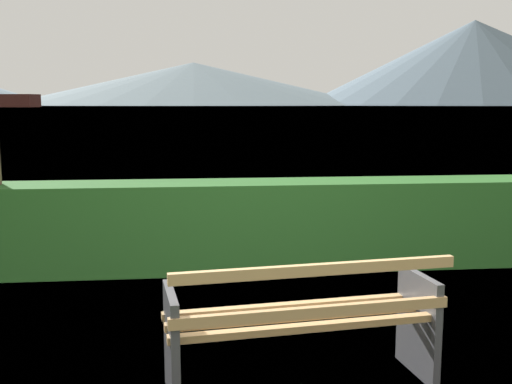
% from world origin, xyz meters
% --- Properties ---
extents(ground_plane, '(1400.00, 1400.00, 0.00)m').
position_xyz_m(ground_plane, '(0.00, 0.00, 0.00)').
color(ground_plane, '#4C6B33').
extents(water_surface, '(620.00, 620.00, 0.00)m').
position_xyz_m(water_surface, '(0.00, 308.05, 0.00)').
color(water_surface, '#6B8EA3').
rests_on(water_surface, ground_plane).
extents(park_bench, '(1.74, 0.78, 0.87)m').
position_xyz_m(park_bench, '(0.01, -0.06, 0.43)').
color(park_bench, tan).
rests_on(park_bench, ground_plane).
extents(hedge_row, '(6.48, 0.66, 0.94)m').
position_xyz_m(hedge_row, '(0.00, 2.77, 0.47)').
color(hedge_row, '#2D6B28').
rests_on(hedge_row, ground_plane).
extents(distant_hills, '(865.29, 392.25, 76.69)m').
position_xyz_m(distant_hills, '(19.87, 570.53, 29.68)').
color(distant_hills, slate).
rests_on(distant_hills, ground_plane).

